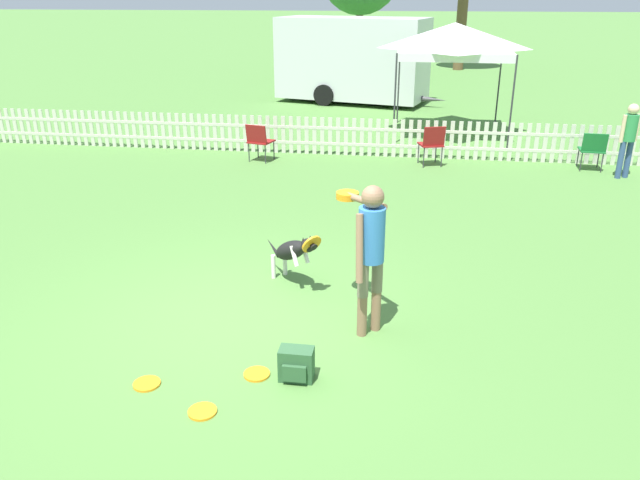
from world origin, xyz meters
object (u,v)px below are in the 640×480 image
backpack_on_grass (296,365)px  folding_chair_blue_left (593,148)px  frisbee_near_dog (147,384)px  folding_chair_center (432,142)px  leaping_dog (293,250)px  canopy_tent_main (454,40)px  handler_person (369,241)px  folding_chair_green_right (259,139)px  equipment_trailer (353,58)px  frisbee_midfield (202,411)px  frisbee_near_handler (257,374)px  spectator_standing (629,134)px

backpack_on_grass → folding_chair_blue_left: bearing=60.7°
frisbee_near_dog → folding_chair_center: 9.02m
leaping_dog → folding_chair_center: bearing=-151.5°
canopy_tent_main → folding_chair_center: bearing=-98.1°
folding_chair_center → leaping_dog: bearing=56.6°
handler_person → leaping_dog: 1.54m
frisbee_near_dog → folding_chair_green_right: 8.47m
handler_person → frisbee_near_dog: 2.64m
folding_chair_center → equipment_trailer: equipment_trailer is taller
frisbee_midfield → handler_person: bearing=51.7°
folding_chair_green_right → leaping_dog: bearing=122.6°
leaping_dog → folding_chair_green_right: bearing=-117.5°
frisbee_near_handler → spectator_standing: spectator_standing is taller
frisbee_near_dog → folding_chair_blue_left: bearing=54.9°
leaping_dog → frisbee_near_handler: (0.03, -2.05, -0.47)m
handler_person → equipment_trailer: (-1.73, 15.27, 0.36)m
leaping_dog → folding_chair_center: 6.46m
leaping_dog → backpack_on_grass: 2.12m
handler_person → folding_chair_center: bearing=38.5°
frisbee_midfield → folding_chair_center: size_ratio=0.29×
frisbee_near_dog → canopy_tent_main: bearing=74.6°
frisbee_near_handler → folding_chair_blue_left: 9.82m
frisbee_near_handler → folding_chair_center: folding_chair_center is taller
leaping_dog → frisbee_midfield: size_ratio=3.42×
handler_person → folding_chair_green_right: handler_person is taller
folding_chair_blue_left → folding_chair_green_right: 7.05m
folding_chair_blue_left → spectator_standing: spectator_standing is taller
folding_chair_blue_left → leaping_dog: bearing=54.7°
frisbee_midfield → frisbee_near_handler: bearing=62.2°
backpack_on_grass → equipment_trailer: equipment_trailer is taller
folding_chair_center → equipment_trailer: (-2.54, 8.08, 0.90)m
leaping_dog → frisbee_near_handler: bearing=45.6°
frisbee_near_dog → equipment_trailer: size_ratio=0.05×
frisbee_near_handler → equipment_trailer: size_ratio=0.05×
frisbee_near_handler → canopy_tent_main: 12.05m
folding_chair_green_right → spectator_standing: spectator_standing is taller
folding_chair_center → equipment_trailer: 8.52m
frisbee_near_handler → equipment_trailer: (-0.74, 16.32, 1.42)m
frisbee_midfield → folding_chair_center: (2.14, 8.88, 0.52)m
frisbee_near_dog → folding_chair_green_right: folding_chair_green_right is taller
frisbee_near_dog → backpack_on_grass: (1.40, 0.31, 0.15)m
frisbee_near_dog → backpack_on_grass: size_ratio=0.78×
handler_person → frisbee_near_handler: (-0.99, -1.05, -1.05)m
folding_chair_green_right → folding_chair_blue_left: bearing=-162.6°
frisbee_midfield → folding_chair_blue_left: bearing=58.9°
frisbee_near_handler → frisbee_midfield: bearing=-117.8°
leaping_dog → equipment_trailer: 14.32m
frisbee_midfield → folding_chair_blue_left: folding_chair_blue_left is taller
backpack_on_grass → folding_chair_blue_left: (4.70, 8.38, 0.32)m
folding_chair_green_right → equipment_trailer: 8.37m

